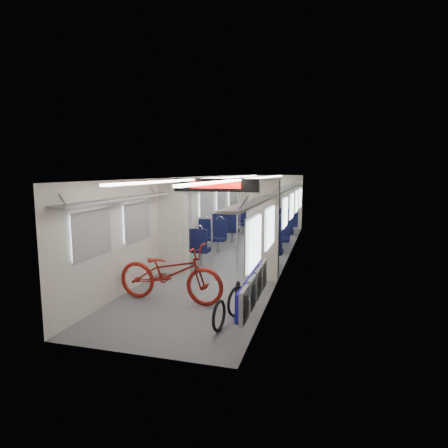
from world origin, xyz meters
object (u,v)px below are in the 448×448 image
stanchion_far_right (258,211)px  seat_bay_far_left (232,223)px  seat_bay_near_right (269,239)px  flip_bench (253,288)px  seat_bay_far_right (283,224)px  stanchion_near_left (212,223)px  bike_hoop_b (237,303)px  stanchion_near_right (237,225)px  stanchion_far_left (240,212)px  bike_hoop_c (238,295)px  bicycle (170,273)px  seat_bay_near_left (203,239)px  bike_hoop_a (219,317)px

stanchion_far_right → seat_bay_far_left: bearing=134.0°
seat_bay_near_right → flip_bench: bearing=-84.8°
seat_bay_far_right → stanchion_near_left: size_ratio=0.96×
bike_hoop_b → stanchion_far_right: bearing=96.9°
flip_bench → stanchion_near_left: size_ratio=0.91×
stanchion_near_right → stanchion_far_left: size_ratio=1.00×
flip_bench → bike_hoop_c: size_ratio=4.54×
bicycle → stanchion_near_left: stanchion_near_left is taller
seat_bay_far_left → bike_hoop_c: bearing=-74.9°
seat_bay_far_left → seat_bay_far_right: size_ratio=0.96×
stanchion_near_left → stanchion_far_left: same height
seat_bay_far_right → stanchion_near_right: 4.76m
bike_hoop_b → seat_bay_far_right: 7.66m
stanchion_near_right → stanchion_far_left: 2.96m
seat_bay_near_right → stanchion_far_left: size_ratio=0.97×
bike_hoop_c → stanchion_far_left: bearing=102.5°
flip_bench → bike_hoop_c: bearing=121.7°
seat_bay_near_left → seat_bay_far_left: seat_bay_far_left is taller
bike_hoop_b → stanchion_near_left: bearing=114.5°
flip_bench → bike_hoop_c: flip_bench is taller
bicycle → bike_hoop_a: 1.67m
flip_bench → bike_hoop_c: (-0.42, 0.69, -0.37)m
seat_bay_near_left → stanchion_far_left: size_ratio=0.90×
bike_hoop_a → seat_bay_far_right: size_ratio=0.22×
bicycle → bike_hoop_b: (1.39, -0.40, -0.31)m
seat_bay_near_left → stanchion_near_right: 1.78m
bicycle → stanchion_near_right: size_ratio=0.93×
bicycle → stanchion_far_left: stanchion_far_left is taller
flip_bench → seat_bay_near_left: size_ratio=1.01×
stanchion_near_left → stanchion_near_right: size_ratio=1.00×
stanchion_far_right → bike_hoop_a: bearing=-84.8°
stanchion_far_left → stanchion_near_left: bearing=-91.8°
flip_bench → seat_bay_near_right: size_ratio=0.94×
seat_bay_near_right → stanchion_near_right: 1.66m
seat_bay_far_right → seat_bay_near_right: bearing=-90.0°
seat_bay_near_right → seat_bay_far_right: (-0.00, 3.24, -0.00)m
seat_bay_near_left → seat_bay_far_right: seat_bay_far_right is taller
seat_bay_far_right → stanchion_far_right: size_ratio=0.96×
bike_hoop_c → seat_bay_near_right: seat_bay_near_right is taller
stanchion_near_left → flip_bench: bearing=-61.9°
bike_hoop_a → seat_bay_near_left: (-1.85, 4.69, 0.32)m
bike_hoop_b → seat_bay_far_left: (-1.97, 7.45, 0.30)m
bicycle → seat_bay_far_right: bearing=-7.3°
bike_hoop_b → bike_hoop_c: size_ratio=1.18×
bicycle → bike_hoop_c: bicycle is taller
seat_bay_far_right → stanchion_near_right: size_ratio=0.96×
bicycle → seat_bay_near_right: (1.29, 4.01, 0.00)m
bicycle → seat_bay_near_left: bicycle is taller
bike_hoop_b → seat_bay_far_right: size_ratio=0.24×
stanchion_near_left → stanchion_far_right: same height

